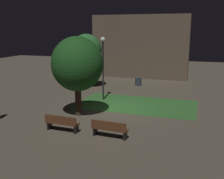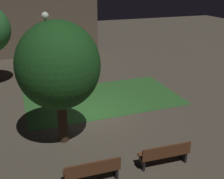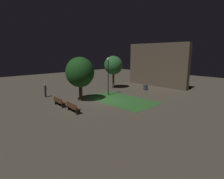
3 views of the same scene
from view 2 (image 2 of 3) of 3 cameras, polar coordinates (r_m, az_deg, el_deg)
The scene contains 8 objects.
ground_plane at distance 13.53m, azimuth -4.39°, elevation -4.89°, with size 60.00×60.00×0.00m, color #4C4438.
grass_lawn at distance 15.12m, azimuth -1.88°, elevation -1.81°, with size 8.24×4.62×0.01m, color #2D6028.
bench_front_left at distance 9.08m, azimuth -4.09°, elevation -16.33°, with size 1.81×0.54×0.88m.
bench_lawn_edge at distance 9.95m, azimuth 10.84°, elevation -12.89°, with size 1.82×0.58×0.88m.
tree_tall_center at distance 10.24m, azimuth -11.03°, elevation 4.79°, with size 3.09×3.09×4.81m.
lamp_post_plaza_west at distance 14.06m, azimuth -13.21°, elevation 9.29°, with size 0.36×0.36×4.65m.
trash_bin at distance 20.66m, azimuth -11.30°, elevation 5.48°, with size 0.60×0.60×0.76m, color #2D3842.
building_wall_backdrop at distance 23.86m, azimuth -15.72°, elevation 14.58°, with size 10.36×0.80×6.69m, color brown.
Camera 2 is at (-3.16, -11.65, 6.11)m, focal length 44.20 mm.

